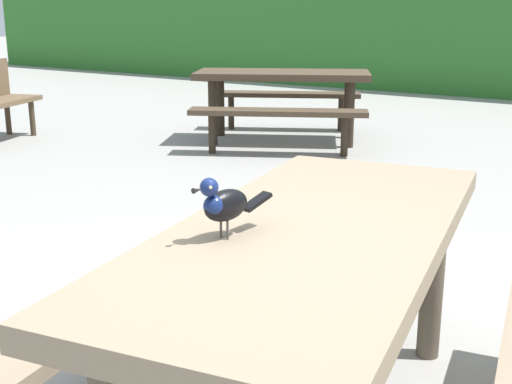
{
  "coord_description": "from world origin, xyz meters",
  "views": [
    {
      "loc": [
        1.03,
        -1.55,
        1.36
      ],
      "look_at": [
        -0.05,
        0.04,
        0.84
      ],
      "focal_mm": 47.03,
      "sensor_mm": 36.0,
      "label": 1
    }
  ],
  "objects": [
    {
      "name": "picnic_table_mid_left",
      "position": [
        -2.71,
        4.46,
        0.56
      ],
      "size": [
        2.3,
        2.29,
        0.74
      ],
      "color": "#473828",
      "rests_on": "ground"
    },
    {
      "name": "bird_grackle",
      "position": [
        -0.05,
        -0.12,
        0.84
      ],
      "size": [
        0.1,
        0.28,
        0.18
      ],
      "color": "black",
      "rests_on": "picnic_table_foreground"
    },
    {
      "name": "picnic_table_foreground",
      "position": [
        0.09,
        0.15,
        0.56
      ],
      "size": [
        1.97,
        1.99,
        0.74
      ],
      "color": "#84725B",
      "rests_on": "ground"
    }
  ]
}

